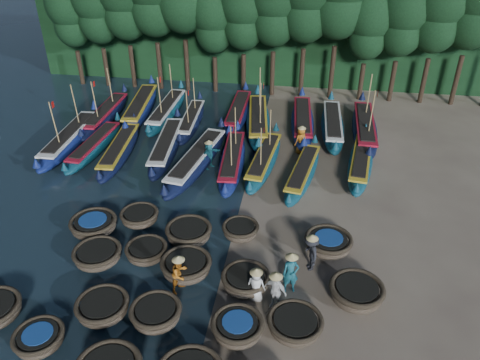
# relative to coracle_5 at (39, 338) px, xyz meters

# --- Properties ---
(ground) EXTENTS (120.00, 120.00, 0.00)m
(ground) POSITION_rel_coracle_5_xyz_m (5.69, 5.85, -0.37)
(ground) COLOR gray
(ground) RESTS_ON ground
(foliage_wall) EXTENTS (40.00, 3.00, 10.00)m
(foliage_wall) POSITION_rel_coracle_5_xyz_m (5.69, 29.35, 4.63)
(foliage_wall) COLOR black
(foliage_wall) RESTS_ON ground
(coracle_5) EXTENTS (1.83, 1.83, 0.64)m
(coracle_5) POSITION_rel_coracle_5_xyz_m (0.00, 0.00, 0.00)
(coracle_5) COLOR brown
(coracle_5) RESTS_ON ground
(coracle_11) EXTENTS (2.32, 2.32, 0.70)m
(coracle_11) POSITION_rel_coracle_5_xyz_m (1.65, 1.70, 0.03)
(coracle_11) COLOR brown
(coracle_11) RESTS_ON ground
(coracle_12) EXTENTS (1.97, 1.97, 0.76)m
(coracle_12) POSITION_rel_coracle_5_xyz_m (3.74, 1.67, 0.06)
(coracle_12) COLOR brown
(coracle_12) RESTS_ON ground
(coracle_13) EXTENTS (2.34, 2.34, 0.76)m
(coracle_13) POSITION_rel_coracle_5_xyz_m (6.84, 1.49, 0.07)
(coracle_13) COLOR brown
(coracle_13) RESTS_ON ground
(coracle_14) EXTENTS (2.53, 2.53, 0.68)m
(coracle_14) POSITION_rel_coracle_5_xyz_m (8.88, 1.99, 0.02)
(coracle_14) COLOR brown
(coracle_14) RESTS_ON ground
(coracle_15) EXTENTS (2.52, 2.52, 0.71)m
(coracle_15) POSITION_rel_coracle_5_xyz_m (0.23, 4.52, 0.04)
(coracle_15) COLOR brown
(coracle_15) RESTS_ON ground
(coracle_16) EXTENTS (2.10, 2.10, 0.68)m
(coracle_16) POSITION_rel_coracle_5_xyz_m (2.24, 5.10, 0.02)
(coracle_16) COLOR brown
(coracle_16) RESTS_ON ground
(coracle_17) EXTENTS (2.40, 2.40, 0.80)m
(coracle_17) POSITION_rel_coracle_5_xyz_m (4.22, 4.35, 0.08)
(coracle_17) COLOR brown
(coracle_17) RESTS_ON ground
(coracle_18) EXTENTS (2.20, 2.20, 0.73)m
(coracle_18) POSITION_rel_coracle_5_xyz_m (6.78, 3.95, 0.04)
(coracle_18) COLOR brown
(coracle_18) RESTS_ON ground
(coracle_19) EXTENTS (2.19, 2.19, 0.83)m
(coracle_19) POSITION_rel_coracle_5_xyz_m (11.16, 3.86, 0.10)
(coracle_19) COLOR brown
(coracle_19) RESTS_ON ground
(coracle_20) EXTENTS (2.64, 2.64, 0.73)m
(coracle_20) POSITION_rel_coracle_5_xyz_m (-0.84, 6.55, 0.05)
(coracle_20) COLOR brown
(coracle_20) RESTS_ON ground
(coracle_21) EXTENTS (1.88, 1.88, 0.68)m
(coracle_21) POSITION_rel_coracle_5_xyz_m (1.07, 7.55, 0.02)
(coracle_21) COLOR brown
(coracle_21) RESTS_ON ground
(coracle_22) EXTENTS (2.53, 2.53, 0.79)m
(coracle_22) POSITION_rel_coracle_5_xyz_m (3.77, 6.59, 0.08)
(coracle_22) COLOR brown
(coracle_22) RESTS_ON ground
(coracle_23) EXTENTS (1.84, 1.84, 0.69)m
(coracle_23) POSITION_rel_coracle_5_xyz_m (6.08, 7.21, 0.02)
(coracle_23) COLOR brown
(coracle_23) RESTS_ON ground
(coracle_24) EXTENTS (2.16, 2.16, 0.75)m
(coracle_24) POSITION_rel_coracle_5_xyz_m (10.11, 6.83, 0.06)
(coracle_24) COLOR brown
(coracle_24) RESTS_ON ground
(long_boat_0) EXTENTS (1.82, 8.77, 3.73)m
(long_boat_0) POSITION_rel_coracle_5_xyz_m (-5.93, 14.68, 0.22)
(long_boat_0) COLOR navy
(long_boat_0) RESTS_ON ground
(long_boat_1) EXTENTS (1.66, 7.35, 1.29)m
(long_boat_1) POSITION_rel_coracle_5_xyz_m (-4.09, 14.17, 0.12)
(long_boat_1) COLOR #10505C
(long_boat_1) RESTS_ON ground
(long_boat_2) EXTENTS (2.07, 7.84, 1.38)m
(long_boat_2) POSITION_rel_coracle_5_xyz_m (-2.33, 13.79, 0.16)
(long_boat_2) COLOR #0E1035
(long_boat_2) RESTS_ON ground
(long_boat_3) EXTENTS (2.21, 8.38, 1.48)m
(long_boat_3) POSITION_rel_coracle_5_xyz_m (0.35, 14.69, 0.19)
(long_boat_3) COLOR #0E1035
(long_boat_3) RESTS_ON ground
(long_boat_4) EXTENTS (2.92, 8.84, 1.57)m
(long_boat_4) POSITION_rel_coracle_5_xyz_m (2.62, 13.13, 0.23)
(long_boat_4) COLOR #0E1035
(long_boat_4) RESTS_ON ground
(long_boat_5) EXTENTS (1.93, 7.98, 3.40)m
(long_boat_5) POSITION_rel_coracle_5_xyz_m (4.63, 13.51, 0.17)
(long_boat_5) COLOR navy
(long_boat_5) RESTS_ON ground
(long_boat_6) EXTENTS (2.11, 7.62, 3.25)m
(long_boat_6) POSITION_rel_coracle_5_xyz_m (6.46, 13.85, 0.15)
(long_boat_6) COLOR #10505C
(long_boat_6) RESTS_ON ground
(long_boat_7) EXTENTS (2.46, 7.16, 1.28)m
(long_boat_7) POSITION_rel_coracle_5_xyz_m (8.75, 12.84, 0.11)
(long_boat_7) COLOR #10505C
(long_boat_7) RESTS_ON ground
(long_boat_8) EXTENTS (2.33, 7.66, 1.36)m
(long_boat_8) POSITION_rel_coracle_5_xyz_m (12.02, 14.49, 0.15)
(long_boat_8) COLOR #10505C
(long_boat_8) RESTS_ON ground
(long_boat_9) EXTENTS (1.58, 8.33, 3.54)m
(long_boat_9) POSITION_rel_coracle_5_xyz_m (-5.23, 18.67, 0.19)
(long_boat_9) COLOR #0E1035
(long_boat_9) RESTS_ON ground
(long_boat_10) EXTENTS (2.60, 9.01, 1.60)m
(long_boat_10) POSITION_rel_coracle_5_xyz_m (-3.23, 20.27, 0.24)
(long_boat_10) COLOR navy
(long_boat_10) RESTS_ON ground
(long_boat_11) EXTENTS (1.51, 8.49, 3.60)m
(long_boat_11) POSITION_rel_coracle_5_xyz_m (-1.18, 19.96, 0.20)
(long_boat_11) COLOR #10505C
(long_boat_11) RESTS_ON ground
(long_boat_12) EXTENTS (1.68, 7.47, 3.18)m
(long_boat_12) POSITION_rel_coracle_5_xyz_m (0.90, 18.74, 0.13)
(long_boat_12) COLOR #0E1035
(long_boat_12) RESTS_ON ground
(long_boat_13) EXTENTS (1.51, 8.33, 1.47)m
(long_boat_13) POSITION_rel_coracle_5_xyz_m (3.90, 20.53, 0.19)
(long_boat_13) COLOR navy
(long_boat_13) RESTS_ON ground
(long_boat_14) EXTENTS (2.71, 9.11, 3.90)m
(long_boat_14) POSITION_rel_coracle_5_xyz_m (5.47, 19.18, 0.25)
(long_boat_14) COLOR #10505C
(long_boat_14) RESTS_ON ground
(long_boat_15) EXTENTS (1.97, 8.76, 1.54)m
(long_boat_15) POSITION_rel_coracle_5_xyz_m (8.46, 19.59, 0.22)
(long_boat_15) COLOR navy
(long_boat_15) RESTS_ON ground
(long_boat_16) EXTENTS (1.64, 8.54, 1.50)m
(long_boat_16) POSITION_rel_coracle_5_xyz_m (10.48, 19.26, 0.20)
(long_boat_16) COLOR #10505C
(long_boat_16) RESTS_ON ground
(long_boat_17) EXTENTS (1.78, 9.10, 3.87)m
(long_boat_17) POSITION_rel_coracle_5_xyz_m (12.55, 19.03, 0.24)
(long_boat_17) COLOR #0E1035
(long_boat_17) RESTS_ON ground
(fisherman_0) EXTENTS (0.78, 0.56, 1.69)m
(fisherman_0) POSITION_rel_coracle_5_xyz_m (7.28, 3.37, 0.45)
(fisherman_0) COLOR silver
(fisherman_0) RESTS_ON ground
(fisherman_1) EXTENTS (0.73, 0.55, 2.00)m
(fisherman_1) POSITION_rel_coracle_5_xyz_m (8.56, 4.09, 0.62)
(fisherman_1) COLOR #175461
(fisherman_1) RESTS_ON ground
(fisherman_2) EXTENTS (0.89, 0.98, 1.83)m
(fisherman_2) POSITION_rel_coracle_5_xyz_m (4.20, 3.47, 0.50)
(fisherman_2) COLOR #AF6117
(fisherman_2) RESTS_ON ground
(fisherman_3) EXTENTS (0.92, 1.23, 1.90)m
(fisherman_3) POSITION_rel_coracle_5_xyz_m (9.33, 5.50, 0.52)
(fisherman_3) COLOR black
(fisherman_3) RESTS_ON ground
(fisherman_4) EXTENTS (1.02, 0.73, 1.81)m
(fisherman_4) POSITION_rel_coracle_5_xyz_m (8.04, 3.13, 0.50)
(fisherman_4) COLOR silver
(fisherman_4) RESTS_ON ground
(fisherman_5) EXTENTS (1.21, 1.61, 1.89)m
(fisherman_5) POSITION_rel_coracle_5_xyz_m (3.31, 13.40, 0.51)
(fisherman_5) COLOR #175461
(fisherman_5) RESTS_ON ground
(fisherman_6) EXTENTS (1.00, 0.98, 1.93)m
(fisherman_6) POSITION_rel_coracle_5_xyz_m (8.49, 16.09, 0.55)
(fisherman_6) COLOR #AF6117
(fisherman_6) RESTS_ON ground
(tree_0) EXTENTS (3.68, 3.68, 8.68)m
(tree_0) POSITION_rel_coracle_5_xyz_m (-10.31, 25.85, 5.60)
(tree_0) COLOR black
(tree_0) RESTS_ON ground
(tree_1) EXTENTS (4.09, 4.09, 9.65)m
(tree_1) POSITION_rel_coracle_5_xyz_m (-8.01, 25.85, 6.27)
(tree_1) COLOR black
(tree_1) RESTS_ON ground
(tree_5) EXTENTS (3.68, 3.68, 8.68)m
(tree_5) POSITION_rel_coracle_5_xyz_m (1.19, 25.85, 5.60)
(tree_5) COLOR black
(tree_5) RESTS_ON ground
(tree_6) EXTENTS (4.09, 4.09, 9.65)m
(tree_6) POSITION_rel_coracle_5_xyz_m (3.49, 25.85, 6.27)
(tree_6) COLOR black
(tree_6) RESTS_ON ground
(tree_10) EXTENTS (3.68, 3.68, 8.68)m
(tree_10) POSITION_rel_coracle_5_xyz_m (12.69, 25.85, 5.60)
(tree_10) COLOR black
(tree_10) RESTS_ON ground
(tree_11) EXTENTS (4.09, 4.09, 9.65)m
(tree_11) POSITION_rel_coracle_5_xyz_m (14.99, 25.85, 6.27)
(tree_11) COLOR black
(tree_11) RESTS_ON ground
(tree_12) EXTENTS (4.51, 4.51, 10.63)m
(tree_12) POSITION_rel_coracle_5_xyz_m (17.29, 25.85, 6.95)
(tree_12) COLOR black
(tree_12) RESTS_ON ground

